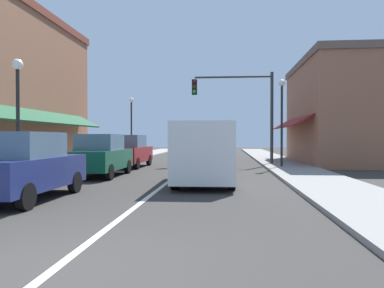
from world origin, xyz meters
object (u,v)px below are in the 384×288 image
at_px(street_lamp_left_near, 18,99).
at_px(street_lamp_left_far, 131,118).
at_px(parked_car_nearest_left, 24,166).
at_px(street_lamp_right_mid, 282,108).
at_px(traffic_signal_mast_arm, 243,102).
at_px(parked_car_third_left, 129,151).
at_px(van_in_lane, 205,151).
at_px(parked_car_second_left, 101,155).

height_order(street_lamp_left_near, street_lamp_left_far, street_lamp_left_far).
xyz_separation_m(parked_car_nearest_left, street_lamp_right_mid, (8.15, 10.59, 2.28)).
bearing_deg(traffic_signal_mast_arm, street_lamp_left_far, 147.18).
height_order(parked_car_third_left, traffic_signal_mast_arm, traffic_signal_mast_arm).
bearing_deg(parked_car_third_left, van_in_lane, -54.97).
bearing_deg(parked_car_second_left, street_lamp_left_far, 98.17).
relative_size(van_in_lane, street_lamp_left_near, 1.23).
bearing_deg(parked_car_second_left, traffic_signal_mast_arm, 47.61).
bearing_deg(street_lamp_right_mid, parked_car_second_left, -150.26).
distance_m(parked_car_third_left, street_lamp_left_far, 7.88).
xyz_separation_m(van_in_lane, street_lamp_left_far, (-6.34, 14.18, 1.98)).
distance_m(parked_car_nearest_left, parked_car_third_left, 10.76).
distance_m(street_lamp_right_mid, street_lamp_left_far, 12.50).
relative_size(parked_car_nearest_left, street_lamp_right_mid, 0.88).
bearing_deg(street_lamp_right_mid, parked_car_third_left, 178.78).
relative_size(street_lamp_left_near, street_lamp_right_mid, 0.91).
height_order(parked_car_third_left, street_lamp_left_far, street_lamp_left_far).
relative_size(parked_car_second_left, street_lamp_left_near, 0.97).
height_order(traffic_signal_mast_arm, street_lamp_right_mid, traffic_signal_mast_arm).
bearing_deg(street_lamp_left_near, street_lamp_left_far, 90.55).
relative_size(parked_car_second_left, parked_car_third_left, 0.99).
bearing_deg(street_lamp_left_near, parked_car_second_left, 62.88).
bearing_deg(street_lamp_left_near, street_lamp_right_mid, 38.96).
xyz_separation_m(parked_car_second_left, street_lamp_right_mid, (8.15, 4.66, 2.28)).
relative_size(parked_car_third_left, street_lamp_left_near, 0.97).
height_order(parked_car_second_left, van_in_lane, van_in_lane).
bearing_deg(street_lamp_right_mid, traffic_signal_mast_arm, 129.50).
bearing_deg(traffic_signal_mast_arm, street_lamp_left_near, -127.77).
relative_size(parked_car_second_left, street_lamp_left_far, 0.89).
relative_size(van_in_lane, street_lamp_right_mid, 1.11).
relative_size(van_in_lane, traffic_signal_mast_arm, 0.95).
bearing_deg(street_lamp_left_far, street_lamp_left_near, -89.45).
bearing_deg(parked_car_nearest_left, parked_car_third_left, 90.23).
distance_m(van_in_lane, street_lamp_right_mid, 7.86).
xyz_separation_m(parked_car_third_left, street_lamp_left_far, (-1.77, 7.34, 2.25)).
bearing_deg(street_lamp_left_near, parked_car_third_left, 78.71).
distance_m(parked_car_third_left, traffic_signal_mast_arm, 7.26).
bearing_deg(parked_car_nearest_left, street_lamp_right_mid, 52.27).
height_order(parked_car_nearest_left, street_lamp_left_far, street_lamp_left_far).
bearing_deg(street_lamp_right_mid, street_lamp_left_far, 143.03).
xyz_separation_m(street_lamp_left_near, street_lamp_right_mid, (9.84, 7.96, 0.25)).
xyz_separation_m(street_lamp_right_mid, street_lamp_left_far, (-9.99, 7.52, -0.03)).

